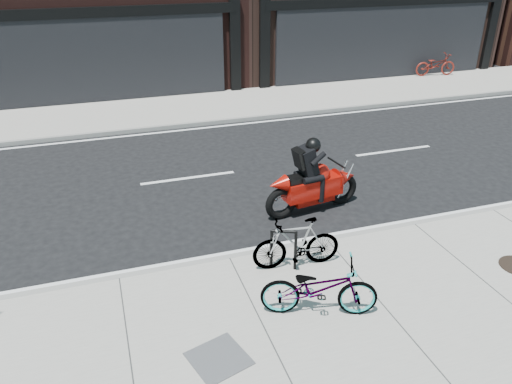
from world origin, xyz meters
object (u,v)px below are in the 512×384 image
object	(u,v)px
bicycle_rear	(296,243)
motorcycle	(317,181)
bicycle_far	(436,65)
utility_grate	(219,358)
bike_rack	(284,246)
bicycle_front	(319,288)

from	to	relation	value
bicycle_rear	motorcycle	size ratio (longest dim) A/B	0.68
bicycle_far	utility_grate	distance (m)	18.81
bike_rack	bicycle_front	size ratio (longest dim) A/B	0.44
bicycle_front	bicycle_far	size ratio (longest dim) A/B	1.01
motorcycle	bicycle_rear	bearing A→B (deg)	-130.83
bicycle_rear	motorcycle	bearing A→B (deg)	153.35
bike_rack	motorcycle	distance (m)	2.60
motorcycle	bicycle_far	size ratio (longest dim) A/B	1.29
bike_rack	utility_grate	xyz separation A→B (m)	(-1.64, -1.77, -0.46)
bicycle_far	bicycle_front	bearing A→B (deg)	146.96
bicycle_front	bicycle_far	bearing A→B (deg)	-22.24
bicycle_front	utility_grate	distance (m)	1.85
bicycle_rear	bicycle_far	bearing A→B (deg)	141.82
bike_rack	bicycle_front	world-z (taller)	bicycle_front
utility_grate	bicycle_rear	bearing A→B (deg)	43.21
bicycle_front	bicycle_rear	xyz separation A→B (m)	(0.16, 1.30, 0.00)
bike_rack	utility_grate	world-z (taller)	bike_rack
bike_rack	bicycle_front	xyz separation A→B (m)	(0.09, -1.29, 0.01)
bicycle_rear	utility_grate	world-z (taller)	bicycle_rear
bicycle_front	bicycle_rear	distance (m)	1.31
bike_rack	bicycle_far	bearing A→B (deg)	45.06
bike_rack	bicycle_rear	bearing A→B (deg)	1.51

